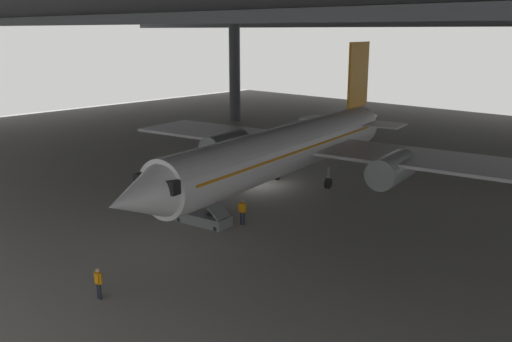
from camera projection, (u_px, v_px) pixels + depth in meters
name	position (u px, v px, depth m)	size (l,w,h in m)	color
ground_plane	(259.00, 185.00, 46.87)	(110.00, 110.00, 0.00)	gray
hangar_structure	(356.00, 12.00, 53.11)	(121.00, 99.00, 15.00)	#4C4F54
airplane_main	(289.00, 148.00, 44.64)	(36.17, 37.12, 11.60)	white
boarding_stairs	(202.00, 213.00, 37.41)	(4.39, 2.06, 4.69)	slate
crew_worker_near_nose	(98.00, 281.00, 26.83)	(0.55, 0.23, 1.60)	#232838
crew_worker_by_stairs	(242.00, 210.00, 37.05)	(0.47, 0.38, 1.76)	#232838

